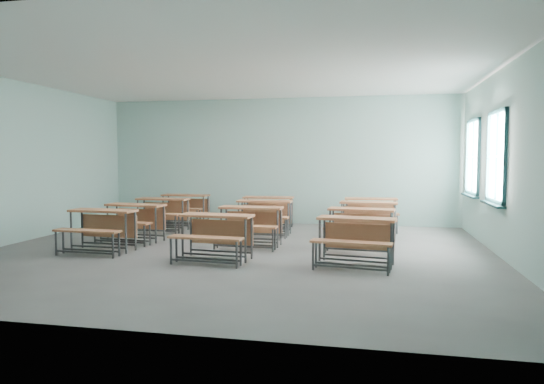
{
  "coord_description": "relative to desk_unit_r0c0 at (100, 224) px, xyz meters",
  "views": [
    {
      "loc": [
        2.35,
        -8.22,
        1.67
      ],
      "look_at": [
        0.42,
        1.2,
        1.0
      ],
      "focal_mm": 32.0,
      "sensor_mm": 36.0,
      "label": 1
    }
  ],
  "objects": [
    {
      "name": "desk_unit_r0c1",
      "position": [
        2.24,
        -0.28,
        0.0
      ],
      "size": [
        1.25,
        0.89,
        0.75
      ],
      "rotation": [
        0.0,
        0.0,
        -0.07
      ],
      "color": "#A65F3C",
      "rests_on": "ground"
    },
    {
      "name": "desk_unit_r3c2",
      "position": [
        4.74,
        3.58,
        0.0
      ],
      "size": [
        1.24,
        0.87,
        0.75
      ],
      "rotation": [
        0.0,
        0.0,
        0.05
      ],
      "color": "#A65F3C",
      "rests_on": "ground"
    },
    {
      "name": "room",
      "position": [
        2.47,
        0.48,
        1.1
      ],
      "size": [
        9.04,
        8.04,
        3.24
      ],
      "color": "slate",
      "rests_on": "ground"
    },
    {
      "name": "desk_unit_r2c1",
      "position": [
        2.45,
        2.46,
        0.0
      ],
      "size": [
        1.21,
        0.83,
        0.75
      ],
      "rotation": [
        0.0,
        0.0,
        0.02
      ],
      "color": "#A65F3C",
      "rests_on": "ground"
    },
    {
      "name": "desk_unit_r3c0",
      "position": [
        0.09,
        3.74,
        0.0
      ],
      "size": [
        1.23,
        0.85,
        0.75
      ],
      "rotation": [
        0.0,
        0.0,
        -0.04
      ],
      "color": "#A65F3C",
      "rests_on": "ground"
    },
    {
      "name": "desk_unit_r1c0",
      "position": [
        0.06,
        1.1,
        0.0
      ],
      "size": [
        1.27,
        0.91,
        0.75
      ],
      "rotation": [
        0.0,
        0.0,
        -0.09
      ],
      "color": "#A65F3C",
      "rests_on": "ground"
    },
    {
      "name": "desk_unit_r0c0",
      "position": [
        0.0,
        0.0,
        0.0
      ],
      "size": [
        1.23,
        0.85,
        0.75
      ],
      "rotation": [
        0.0,
        0.0,
        -0.04
      ],
      "color": "#A65F3C",
      "rests_on": "ground"
    },
    {
      "name": "desk_unit_r1c2",
      "position": [
        4.55,
        1.14,
        0.0
      ],
      "size": [
        1.28,
        0.92,
        0.75
      ],
      "rotation": [
        0.0,
        0.0,
        -0.1
      ],
      "color": "#A65F3C",
      "rests_on": "ground"
    },
    {
      "name": "desk_unit_r3c1",
      "position": [
        2.32,
        3.47,
        0.0
      ],
      "size": [
        1.23,
        0.85,
        0.75
      ],
      "rotation": [
        0.0,
        0.0,
        0.04
      ],
      "color": "#A65F3C",
      "rests_on": "ground"
    },
    {
      "name": "desk_unit_r0c2",
      "position": [
        4.51,
        -0.26,
        0.0
      ],
      "size": [
        1.3,
        0.96,
        0.75
      ],
      "rotation": [
        0.0,
        0.0,
        -0.13
      ],
      "color": "#A65F3C",
      "rests_on": "ground"
    },
    {
      "name": "desk_unit_r1c1",
      "position": [
        2.49,
        1.07,
        0.0
      ],
      "size": [
        1.21,
        0.82,
        0.75
      ],
      "rotation": [
        0.0,
        0.0,
        -0.01
      ],
      "color": "#A65F3C",
      "rests_on": "ground"
    },
    {
      "name": "desk_unit_r2c0",
      "position": [
        0.01,
        2.55,
        0.0
      ],
      "size": [
        1.2,
        0.81,
        0.75
      ],
      "rotation": [
        0.0,
        0.0,
        -0.0
      ],
      "color": "#A65F3C",
      "rests_on": "ground"
    },
    {
      "name": "desk_unit_r2c2",
      "position": [
        4.68,
        2.55,
        0.0
      ],
      "size": [
        1.24,
        0.87,
        0.75
      ],
      "rotation": [
        0.0,
        0.0,
        -0.06
      ],
      "color": "#A65F3C",
      "rests_on": "ground"
    }
  ]
}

